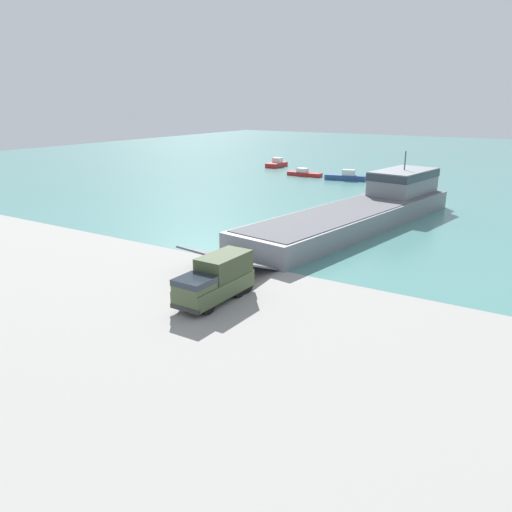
% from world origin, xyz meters
% --- Properties ---
extents(ground_plane, '(240.00, 240.00, 0.00)m').
position_xyz_m(ground_plane, '(0.00, 0.00, 0.00)').
color(ground_plane, gray).
extents(water_surface, '(240.00, 180.00, 0.01)m').
position_xyz_m(water_surface, '(0.00, 94.57, 0.00)').
color(water_surface, '#477F7A').
rests_on(water_surface, ground_plane).
extents(landing_craft, '(13.24, 42.13, 7.71)m').
position_xyz_m(landing_craft, '(1.90, 25.51, 1.87)').
color(landing_craft, gray).
rests_on(landing_craft, ground_plane).
extents(military_truck, '(2.47, 6.87, 3.23)m').
position_xyz_m(military_truck, '(1.35, -3.76, 1.64)').
color(military_truck, '#475638').
rests_on(military_truck, ground_plane).
extents(soldier_on_ramp, '(0.49, 0.46, 1.71)m').
position_xyz_m(soldier_on_ramp, '(-0.85, -3.09, 0.99)').
color(soldier_on_ramp, '#566042').
rests_on(soldier_on_ramp, ground_plane).
extents(moored_boat_a, '(7.61, 3.35, 1.92)m').
position_xyz_m(moored_boat_a, '(-13.14, 55.49, 0.64)').
color(moored_boat_a, navy).
rests_on(moored_boat_a, ground_plane).
extents(moored_boat_b, '(6.79, 2.02, 1.47)m').
position_xyz_m(moored_boat_b, '(-22.04, 56.21, 0.49)').
color(moored_boat_b, '#B22323').
rests_on(moored_boat_b, ground_plane).
extents(moored_boat_c, '(2.65, 5.62, 1.97)m').
position_xyz_m(moored_boat_c, '(-33.47, 65.35, 0.66)').
color(moored_boat_c, '#B22323').
rests_on(moored_boat_c, ground_plane).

